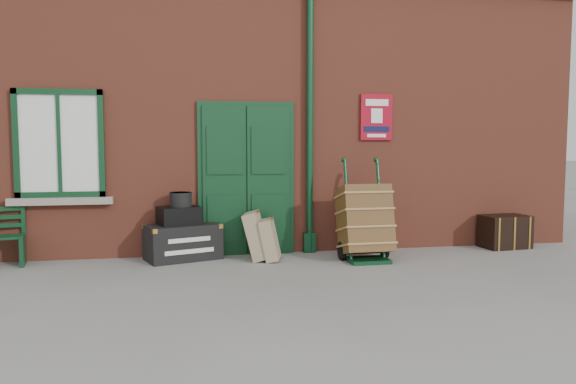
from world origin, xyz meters
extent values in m
plane|color=gray|center=(0.00, 0.00, 0.00)|extent=(80.00, 80.00, 0.00)
cube|color=brown|center=(0.00, 3.50, 2.00)|extent=(10.00, 4.00, 4.00)
cube|color=#38302B|center=(0.00, 3.50, 4.15)|extent=(10.30, 4.30, 0.30)
cube|color=#0E331A|center=(-0.30, 1.46, 1.10)|extent=(1.42, 0.12, 2.32)
cube|color=white|center=(-2.90, 1.45, 1.65)|extent=(1.20, 0.08, 1.50)
cylinder|color=#0E391E|center=(0.65, 1.42, 2.00)|extent=(0.10, 0.10, 4.00)
cube|color=maroon|center=(1.70, 1.47, 2.05)|extent=(0.50, 0.03, 0.70)
cube|color=#0E391E|center=(-3.38, 1.26, 0.20)|extent=(0.11, 0.40, 0.40)
cube|color=black|center=(-1.24, 1.25, 0.25)|extent=(1.14, 0.86, 0.51)
cube|color=black|center=(-1.29, 1.25, 0.63)|extent=(0.66, 0.57, 0.25)
cylinder|color=black|center=(-1.26, 1.25, 0.86)|extent=(0.39, 0.39, 0.20)
cube|color=tan|center=(-0.21, 1.05, 0.35)|extent=(0.46, 0.55, 0.70)
cube|color=tan|center=(-0.03, 0.95, 0.30)|extent=(0.39, 0.49, 0.60)
cube|color=#0E391E|center=(1.30, 0.58, 0.03)|extent=(0.56, 0.41, 0.06)
cylinder|color=#0E391E|center=(1.06, 0.78, 0.72)|extent=(0.05, 0.39, 1.40)
cylinder|color=#0E391E|center=(1.54, 0.79, 0.72)|extent=(0.05, 0.39, 1.40)
cylinder|color=black|center=(0.98, 0.80, 0.13)|extent=(0.06, 0.27, 0.26)
cylinder|color=black|center=(1.62, 0.81, 0.13)|extent=(0.06, 0.27, 0.26)
cube|color=brown|center=(1.30, 0.76, 0.57)|extent=(0.70, 0.75, 1.04)
cube|color=black|center=(3.78, 1.25, 0.26)|extent=(0.76, 0.54, 0.52)
camera|label=1|loc=(-1.18, -6.78, 1.66)|focal=35.00mm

